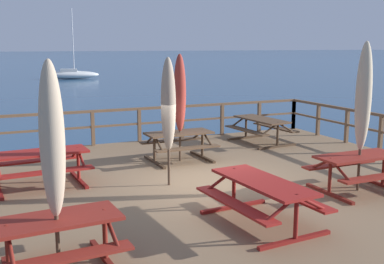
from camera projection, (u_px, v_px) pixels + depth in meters
name	position (u px, v px, depth m)	size (l,w,h in m)	color
ground_plane	(205.00, 212.00, 10.74)	(600.00, 600.00, 0.00)	navy
wooden_deck	(205.00, 197.00, 10.67)	(12.04, 9.99, 0.73)	#846647
railing_waterside_far	(139.00, 119.00, 14.83)	(11.84, 0.10, 1.09)	brown
picnic_table_front_right	(358.00, 165.00, 9.83)	(1.83, 1.41, 0.78)	maroon
picnic_table_mid_left	(179.00, 140.00, 12.43)	(1.77, 1.44, 0.78)	brown
picnic_table_back_left	(58.00, 233.00, 6.29)	(1.72, 1.50, 0.78)	maroon
picnic_table_front_left	(261.00, 125.00, 14.71)	(1.57, 2.09, 0.78)	brown
picnic_table_back_right	(262.00, 192.00, 8.00)	(1.55, 2.20, 0.78)	maroon
picnic_table_mid_right	(39.00, 161.00, 10.15)	(2.12, 1.52, 0.78)	maroon
patio_umbrella_tall_back_left	(363.00, 97.00, 9.59)	(0.32, 0.32, 3.10)	#4C3828
patio_umbrella_tall_mid_right	(180.00, 94.00, 12.17)	(0.32, 0.32, 2.80)	#4C3828
patio_umbrella_short_mid	(52.00, 141.00, 5.99)	(0.32, 0.32, 2.85)	#4C3828
patio_umbrella_tall_mid_left	(168.00, 105.00, 10.01)	(0.32, 0.32, 2.77)	#4C3828
sailboat_distant	(71.00, 74.00, 53.06)	(6.21, 2.80, 7.72)	white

